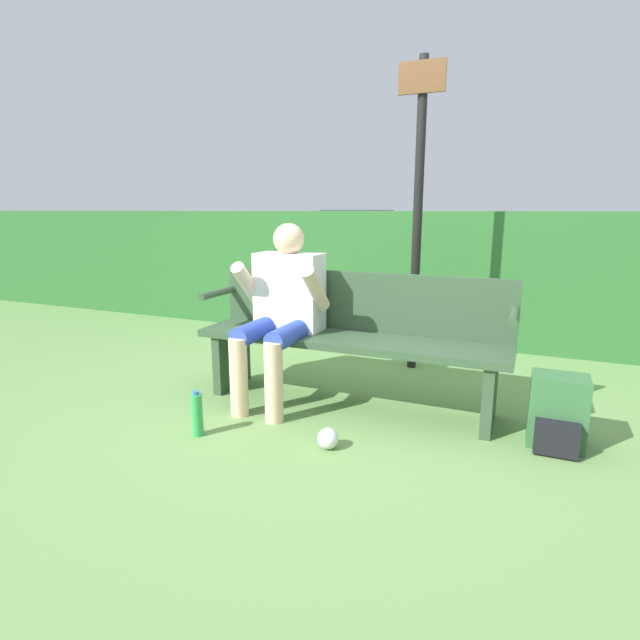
{
  "coord_description": "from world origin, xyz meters",
  "views": [
    {
      "loc": [
        1.03,
        -2.88,
        1.24
      ],
      "look_at": [
        -0.15,
        -0.1,
        0.57
      ],
      "focal_mm": 28.0,
      "sensor_mm": 36.0,
      "label": 1
    }
  ],
  "objects": [
    {
      "name": "person_seated",
      "position": [
        -0.43,
        -0.07,
        0.64
      ],
      "size": [
        0.57,
        0.63,
        1.15
      ],
      "color": "silver",
      "rests_on": "ground"
    },
    {
      "name": "backpack",
      "position": [
        1.22,
        -0.1,
        0.18
      ],
      "size": [
        0.28,
        0.3,
        0.39
      ],
      "color": "#336638",
      "rests_on": "ground"
    },
    {
      "name": "water_bottle",
      "position": [
        -0.62,
        -0.76,
        0.12
      ],
      "size": [
        0.06,
        0.06,
        0.26
      ],
      "color": "green",
      "rests_on": "ground"
    },
    {
      "name": "park_bench",
      "position": [
        0.0,
        0.06,
        0.45
      ],
      "size": [
        1.98,
        0.44,
        0.84
      ],
      "color": "#334C33",
      "rests_on": "ground"
    },
    {
      "name": "ground_plane",
      "position": [
        0.0,
        0.0,
        0.0
      ],
      "size": [
        40.0,
        40.0,
        0.0
      ],
      "primitive_type": "plane",
      "color": "#668E4C"
    },
    {
      "name": "hedge_back",
      "position": [
        0.0,
        1.99,
        0.61
      ],
      "size": [
        12.0,
        0.58,
        1.22
      ],
      "color": "#2D662D",
      "rests_on": "ground"
    },
    {
      "name": "litter_crumple",
      "position": [
        0.12,
        -0.62,
        0.06
      ],
      "size": [
        0.11,
        0.11,
        0.11
      ],
      "color": "silver",
      "rests_on": "ground"
    },
    {
      "name": "parked_car",
      "position": [
        -4.08,
        12.12,
        0.6
      ],
      "size": [
        4.4,
        2.11,
        1.23
      ],
      "rotation": [
        0.0,
        0.0,
        0.11
      ],
      "color": "silver",
      "rests_on": "ground"
    },
    {
      "name": "signpost",
      "position": [
        0.21,
        0.94,
        1.29
      ],
      "size": [
        0.34,
        0.09,
        2.31
      ],
      "color": "black",
      "rests_on": "ground"
    }
  ]
}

